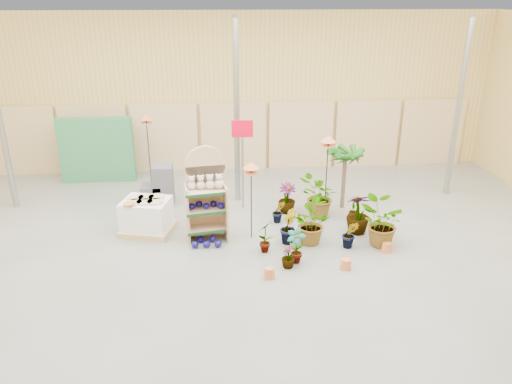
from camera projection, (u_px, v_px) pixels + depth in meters
The scene contains 25 objects.
room at pixel (243, 145), 9.55m from camera, with size 15.20×12.10×4.70m.
display_shelf at pixel (206, 197), 10.50m from camera, with size 0.93×0.67×2.02m.
teddy_bears at pixel (207, 183), 10.28m from camera, with size 0.75×0.20×0.32m.
gazing_balls_shelf at pixel (206, 205), 10.44m from camera, with size 0.74×0.25×0.14m.
gazing_balls_floor at pixel (207, 242), 10.43m from camera, with size 0.63×0.39×0.15m.
pallet_stack at pixel (147, 216), 10.91m from camera, with size 1.26×1.13×0.79m.
charcoal_planters at pixel (159, 188), 12.38m from camera, with size 0.80×0.50×1.00m.
trellis_stock at pixel (97, 150), 13.72m from camera, with size 2.00×0.30×1.80m, color #2D7042.
offer_sign at pixel (242, 146), 11.71m from camera, with size 0.50×0.08×2.20m.
bird_table_front at pixel (251, 168), 10.21m from camera, with size 0.34×0.34×1.73m.
bird_table_right at pixel (328, 142), 11.10m from camera, with size 0.34×0.34×1.99m.
bird_table_back at pixel (146, 119), 12.89m from camera, with size 0.34×0.34×2.03m.
palm at pixel (346, 154), 11.81m from camera, with size 0.70×0.70×1.63m.
potted_plant_0 at pixel (265, 236), 10.09m from camera, with size 0.37×0.25×0.71m, color #164B11.
potted_plant_1 at pixel (288, 227), 10.46m from camera, with size 0.40×0.32×0.73m, color #164B11.
potted_plant_2 at pixel (309, 223), 10.42m from camera, with size 0.83×0.72×0.92m, color #164B11.
potted_plant_3 at pixel (358, 213), 10.86m from camera, with size 0.51×0.51×0.92m, color #164B11.
potted_plant_4 at pixel (354, 207), 11.57m from camera, with size 0.33×0.22×0.63m, color #164B11.
potted_plant_5 at pixel (279, 211), 11.42m from camera, with size 0.30×0.24×0.54m, color #164B11.
potted_plant_6 at pixel (319, 197), 11.62m from camera, with size 0.90×0.78×1.00m, color #164B11.
potted_plant_7 at pixel (288, 256), 9.55m from camera, with size 0.26×0.26×0.47m, color #164B11.
potted_plant_8 at pixel (296, 246), 9.67m from camera, with size 0.38×0.26×0.73m, color #164B11.
potted_plant_9 at pixel (350, 234), 10.27m from camera, with size 0.34×0.27×0.61m, color #164B11.
potted_plant_10 at pixel (380, 223), 10.30m from camera, with size 0.90×0.78×1.00m, color #164B11.
potted_plant_11 at pixel (287, 198), 11.90m from camera, with size 0.41×0.41×0.73m, color #164B11.
Camera 1 is at (-0.50, -8.28, 4.94)m, focal length 35.00 mm.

